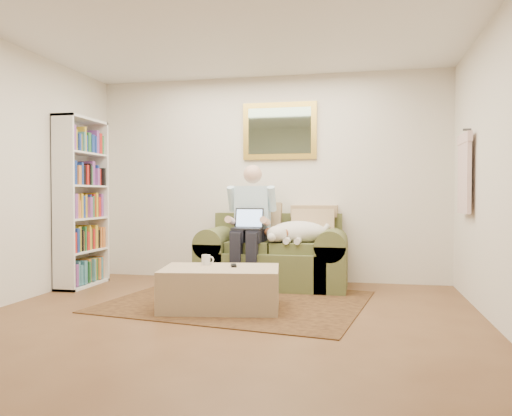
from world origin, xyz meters
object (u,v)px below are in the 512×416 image
(sofa, at_px, (273,261))
(seated_man, at_px, (249,226))
(ottoman, at_px, (221,288))
(coffee_mug, at_px, (206,260))
(bookshelf, at_px, (82,202))
(sleeping_dog, at_px, (299,232))
(laptop, at_px, (248,224))

(sofa, distance_m, seated_man, 0.52)
(seated_man, bearing_deg, sofa, 31.45)
(ottoman, relative_size, coffee_mug, 10.95)
(seated_man, height_order, ottoman, seated_man)
(sofa, height_order, coffee_mug, sofa)
(bookshelf, bearing_deg, seated_man, 7.80)
(sleeping_dog, relative_size, ottoman, 0.65)
(ottoman, distance_m, coffee_mug, 0.35)
(laptop, height_order, sleeping_dog, laptop)
(coffee_mug, relative_size, bookshelf, 0.05)
(seated_man, distance_m, laptop, 0.08)
(laptop, relative_size, bookshelf, 0.17)
(seated_man, bearing_deg, sleeping_dog, 7.13)
(coffee_mug, height_order, bookshelf, bookshelf)
(coffee_mug, bearing_deg, bookshelf, 158.47)
(sofa, bearing_deg, coffee_mug, -113.07)
(laptop, distance_m, ottoman, 1.19)
(seated_man, distance_m, ottoman, 1.24)
(ottoman, xyz_separation_m, coffee_mug, (-0.19, 0.15, 0.25))
(sofa, relative_size, bookshelf, 0.86)
(ottoman, bearing_deg, bookshelf, 156.63)
(laptop, height_order, coffee_mug, laptop)
(seated_man, relative_size, ottoman, 1.32)
(coffee_mug, distance_m, bookshelf, 1.98)
(sofa, relative_size, ottoman, 1.57)
(sofa, distance_m, sleeping_dog, 0.48)
(laptop, xyz_separation_m, bookshelf, (-1.99, -0.21, 0.24))
(sofa, xyz_separation_m, coffee_mug, (-0.48, -1.13, 0.15))
(laptop, bearing_deg, sleeping_dog, 13.64)
(sleeping_dog, xyz_separation_m, bookshelf, (-2.56, -0.34, 0.34))
(sofa, xyz_separation_m, ottoman, (-0.29, -1.28, -0.10))
(seated_man, bearing_deg, coffee_mug, -102.92)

